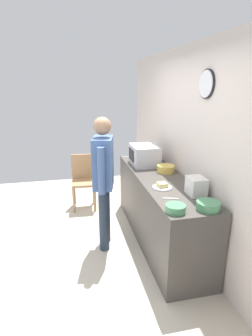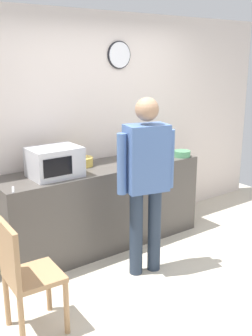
{
  "view_description": "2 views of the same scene",
  "coord_description": "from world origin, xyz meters",
  "px_view_note": "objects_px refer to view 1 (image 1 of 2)",
  "views": [
    {
      "loc": [
        3.05,
        0.05,
        2.11
      ],
      "look_at": [
        -0.15,
        0.75,
        1.09
      ],
      "focal_mm": 28.61,
      "sensor_mm": 36.0,
      "label": 1
    },
    {
      "loc": [
        -2.46,
        -2.37,
        2.1
      ],
      "look_at": [
        -0.07,
        0.9,
        0.97
      ],
      "focal_mm": 42.72,
      "sensor_mm": 36.0,
      "label": 2
    }
  ],
  "objects_px": {
    "microwave": "(144,155)",
    "sandwich_plate": "(162,186)",
    "salad_bowl": "(175,208)",
    "person_standing": "(103,174)",
    "spoon_utensil": "(171,199)",
    "cereal_bowl": "(166,169)",
    "mixing_bowl": "(208,206)",
    "toaster": "(196,186)",
    "wooden_chair": "(83,178)",
    "fork_utensil": "(127,157)"
  },
  "relations": [
    {
      "from": "spoon_utensil",
      "to": "person_standing",
      "type": "distance_m",
      "value": 0.96
    },
    {
      "from": "microwave",
      "to": "toaster",
      "type": "height_order",
      "value": "microwave"
    },
    {
      "from": "cereal_bowl",
      "to": "fork_utensil",
      "type": "bearing_deg",
      "value": -158.91
    },
    {
      "from": "toaster",
      "to": "spoon_utensil",
      "type": "bearing_deg",
      "value": -80.41
    },
    {
      "from": "microwave",
      "to": "sandwich_plate",
      "type": "height_order",
      "value": "microwave"
    },
    {
      "from": "mixing_bowl",
      "to": "wooden_chair",
      "type": "height_order",
      "value": "mixing_bowl"
    },
    {
      "from": "cereal_bowl",
      "to": "mixing_bowl",
      "type": "distance_m",
      "value": 1.21
    },
    {
      "from": "toaster",
      "to": "fork_utensil",
      "type": "height_order",
      "value": "toaster"
    },
    {
      "from": "person_standing",
      "to": "microwave",
      "type": "bearing_deg",
      "value": 130.1
    },
    {
      "from": "microwave",
      "to": "fork_utensil",
      "type": "xyz_separation_m",
      "value": [
        -0.51,
        -0.17,
        -0.15
      ]
    },
    {
      "from": "microwave",
      "to": "spoon_utensil",
      "type": "height_order",
      "value": "microwave"
    },
    {
      "from": "mixing_bowl",
      "to": "wooden_chair",
      "type": "xyz_separation_m",
      "value": [
        -2.37,
        -1.09,
        -0.45
      ]
    },
    {
      "from": "fork_utensil",
      "to": "spoon_utensil",
      "type": "bearing_deg",
      "value": 2.65
    },
    {
      "from": "cereal_bowl",
      "to": "toaster",
      "type": "relative_size",
      "value": 1.11
    },
    {
      "from": "fork_utensil",
      "to": "person_standing",
      "type": "height_order",
      "value": "person_standing"
    },
    {
      "from": "microwave",
      "to": "toaster",
      "type": "xyz_separation_m",
      "value": [
        1.26,
        0.24,
        -0.05
      ]
    },
    {
      "from": "cereal_bowl",
      "to": "fork_utensil",
      "type": "distance_m",
      "value": 1.0
    },
    {
      "from": "microwave",
      "to": "toaster",
      "type": "relative_size",
      "value": 2.27
    },
    {
      "from": "sandwich_plate",
      "to": "mixing_bowl",
      "type": "bearing_deg",
      "value": 20.79
    },
    {
      "from": "sandwich_plate",
      "to": "mixing_bowl",
      "type": "xyz_separation_m",
      "value": [
        0.64,
        0.24,
        0.02
      ]
    },
    {
      "from": "spoon_utensil",
      "to": "cereal_bowl",
      "type": "bearing_deg",
      "value": 162.99
    },
    {
      "from": "cereal_bowl",
      "to": "wooden_chair",
      "type": "bearing_deg",
      "value": -136.53
    },
    {
      "from": "microwave",
      "to": "sandwich_plate",
      "type": "xyz_separation_m",
      "value": [
        0.99,
        -0.06,
        -0.13
      ]
    },
    {
      "from": "salad_bowl",
      "to": "person_standing",
      "type": "bearing_deg",
      "value": -151.11
    },
    {
      "from": "sandwich_plate",
      "to": "cereal_bowl",
      "type": "height_order",
      "value": "cereal_bowl"
    },
    {
      "from": "toaster",
      "to": "wooden_chair",
      "type": "xyz_separation_m",
      "value": [
        -2.0,
        -1.14,
        -0.51
      ]
    },
    {
      "from": "wooden_chair",
      "to": "salad_bowl",
      "type": "bearing_deg",
      "value": 17.75
    },
    {
      "from": "microwave",
      "to": "sandwich_plate",
      "type": "distance_m",
      "value": 1.0
    },
    {
      "from": "sandwich_plate",
      "to": "wooden_chair",
      "type": "xyz_separation_m",
      "value": [
        -1.72,
        -0.84,
        -0.43
      ]
    },
    {
      "from": "salad_bowl",
      "to": "toaster",
      "type": "relative_size",
      "value": 0.9
    },
    {
      "from": "sandwich_plate",
      "to": "cereal_bowl",
      "type": "distance_m",
      "value": 0.62
    },
    {
      "from": "fork_utensil",
      "to": "mixing_bowl",
      "type": "bearing_deg",
      "value": 9.27
    },
    {
      "from": "salad_bowl",
      "to": "mixing_bowl",
      "type": "distance_m",
      "value": 0.34
    },
    {
      "from": "toaster",
      "to": "person_standing",
      "type": "bearing_deg",
      "value": -124.9
    },
    {
      "from": "fork_utensil",
      "to": "wooden_chair",
      "type": "xyz_separation_m",
      "value": [
        -0.23,
        -0.74,
        -0.42
      ]
    },
    {
      "from": "microwave",
      "to": "wooden_chair",
      "type": "relative_size",
      "value": 0.53
    },
    {
      "from": "microwave",
      "to": "sandwich_plate",
      "type": "bearing_deg",
      "value": -3.58
    },
    {
      "from": "mixing_bowl",
      "to": "wooden_chair",
      "type": "relative_size",
      "value": 0.25
    },
    {
      "from": "toaster",
      "to": "cereal_bowl",
      "type": "bearing_deg",
      "value": -176.91
    },
    {
      "from": "toaster",
      "to": "sandwich_plate",
      "type": "bearing_deg",
      "value": -132.35
    },
    {
      "from": "spoon_utensil",
      "to": "fork_utensil",
      "type": "bearing_deg",
      "value": -177.35
    },
    {
      "from": "mixing_bowl",
      "to": "microwave",
      "type": "bearing_deg",
      "value": -173.62
    },
    {
      "from": "sandwich_plate",
      "to": "salad_bowl",
      "type": "bearing_deg",
      "value": -8.16
    },
    {
      "from": "microwave",
      "to": "salad_bowl",
      "type": "xyz_separation_m",
      "value": [
        1.62,
        -0.15,
        -0.11
      ]
    },
    {
      "from": "toaster",
      "to": "person_standing",
      "type": "xyz_separation_m",
      "value": [
        -0.66,
        -0.95,
        -0.01
      ]
    },
    {
      "from": "fork_utensil",
      "to": "wooden_chair",
      "type": "relative_size",
      "value": 0.18
    },
    {
      "from": "microwave",
      "to": "fork_utensil",
      "type": "relative_size",
      "value": 2.94
    },
    {
      "from": "mixing_bowl",
      "to": "cereal_bowl",
      "type": "bearing_deg",
      "value": 179.61
    },
    {
      "from": "mixing_bowl",
      "to": "spoon_utensil",
      "type": "xyz_separation_m",
      "value": [
        -0.32,
        -0.27,
        -0.04
      ]
    },
    {
      "from": "toaster",
      "to": "spoon_utensil",
      "type": "height_order",
      "value": "toaster"
    }
  ]
}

